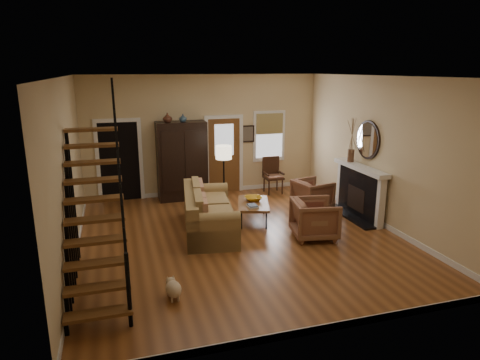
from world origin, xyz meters
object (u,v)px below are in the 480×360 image
object	(u,v)px
armoire	(182,161)
coffee_table	(253,212)
floor_lamp	(224,180)
side_chair	(273,176)
armchair_right	(313,195)
sofa	(209,211)
armchair_left	(315,219)

from	to	relation	value
armoire	coffee_table	bearing A→B (deg)	-60.65
armoire	floor_lamp	size ratio (longest dim) A/B	1.26
armoire	side_chair	world-z (taller)	armoire
armchair_right	side_chair	xyz separation A→B (m)	(-0.43, 1.64, 0.13)
sofa	armchair_left	world-z (taller)	sofa
coffee_table	side_chair	world-z (taller)	side_chair
armchair_left	floor_lamp	bearing A→B (deg)	44.42
coffee_table	armchair_right	bearing A→B (deg)	13.80
armchair_left	armchair_right	size ratio (longest dim) A/B	1.08
coffee_table	side_chair	distance (m)	2.44
floor_lamp	armchair_left	bearing A→B (deg)	-55.85
sofa	armchair_right	distance (m)	2.91
armoire	floor_lamp	world-z (taller)	armoire
armoire	coffee_table	distance (m)	2.72
coffee_table	sofa	bearing A→B (deg)	-164.60
sofa	floor_lamp	bearing A→B (deg)	68.84
sofa	armchair_right	world-z (taller)	sofa
armoire	side_chair	size ratio (longest dim) A/B	2.06
armoire	side_chair	xyz separation A→B (m)	(2.55, -0.20, -0.54)
armoire	armchair_right	world-z (taller)	armoire
sofa	side_chair	distance (m)	3.36
coffee_table	armchair_right	distance (m)	1.77
armchair_right	side_chair	size ratio (longest dim) A/B	0.82
armchair_right	floor_lamp	size ratio (longest dim) A/B	0.50
sofa	armchair_right	bearing A→B (deg)	22.72
sofa	floor_lamp	distance (m)	1.30
armoire	coffee_table	size ratio (longest dim) A/B	1.78
armchair_right	side_chair	bearing A→B (deg)	2.03
sofa	armchair_left	size ratio (longest dim) A/B	2.66
sofa	side_chair	bearing A→B (deg)	52.97
coffee_table	armchair_right	world-z (taller)	armchair_right
armchair_left	floor_lamp	size ratio (longest dim) A/B	0.54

